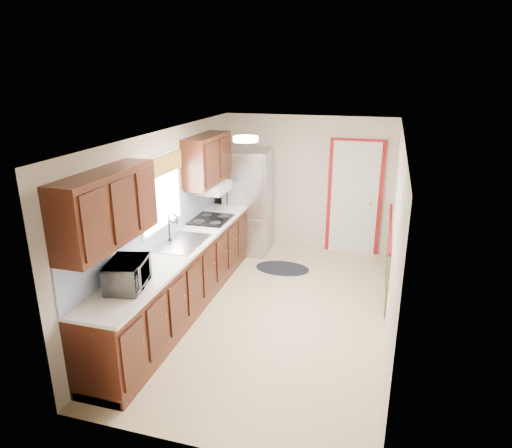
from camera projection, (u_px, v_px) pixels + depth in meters
The scene contains 8 objects.
room_shell at pixel (273, 228), 5.88m from camera, with size 3.20×5.20×2.52m.
kitchen_run at pixel (177, 254), 6.06m from camera, with size 0.63×4.00×2.20m.
back_wall_trim at pixel (361, 209), 7.73m from camera, with size 1.12×2.30×2.08m.
ceiling_fixture at pixel (246, 139), 5.40m from camera, with size 0.30×0.30×0.06m, color #FFD88C.
microwave at pixel (127, 271), 4.81m from camera, with size 0.54×0.30×0.37m, color white.
refrigerator at pixel (248, 201), 8.09m from camera, with size 0.81×0.79×1.84m.
rug at pixel (282, 268), 7.58m from camera, with size 0.90×0.58×0.01m, color black.
cooktop at pixel (211, 219), 7.02m from camera, with size 0.55×0.66×0.02m, color black.
Camera 1 is at (1.32, -5.39, 3.15)m, focal length 32.00 mm.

